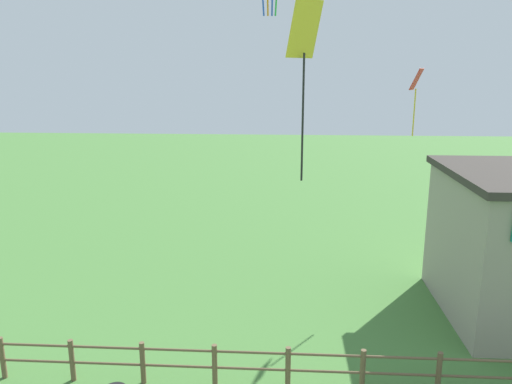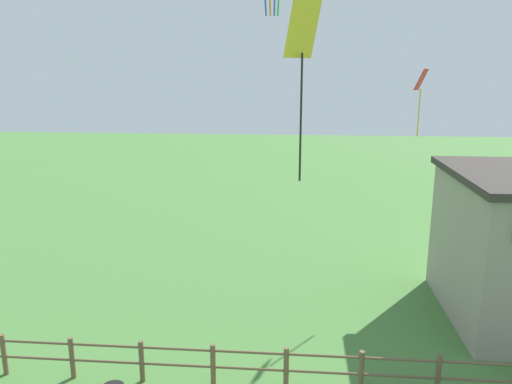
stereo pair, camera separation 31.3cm
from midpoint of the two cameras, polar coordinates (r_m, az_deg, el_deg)
The scene contains 3 objects.
wooden_fence at distance 13.67m, azimuth -1.25°, elevation -19.08°, with size 17.32×0.14×1.19m.
kite_yellow_diamond at distance 11.57m, azimuth 4.73°, elevation 15.77°, with size 0.84×0.89×4.05m.
kite_red_diamond at distance 20.25m, azimuth 17.37°, elevation 11.17°, with size 0.63×0.73×2.56m.
Camera 1 is at (0.84, -4.79, 8.06)m, focal length 35.00 mm.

